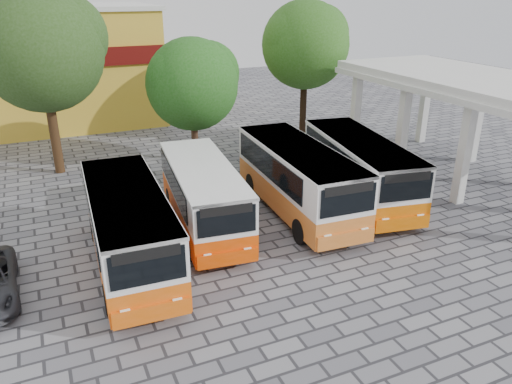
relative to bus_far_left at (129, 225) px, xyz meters
name	(u,v)px	position (x,y,z in m)	size (l,w,h in m)	color
ground	(337,252)	(7.39, -2.17, -1.69)	(90.00, 90.00, 0.00)	#5A5A62
terminal_shelter	(480,87)	(17.89, 1.83, 3.22)	(6.80, 15.80, 5.40)	silver
shophouse_block	(11,68)	(-3.61, 23.82, 2.47)	(20.40, 10.40, 8.30)	gold
bus_far_left	(129,225)	(0.00, 0.00, 0.00)	(2.82, 8.21, 2.93)	#E7590A
bus_centre_left	(203,193)	(3.41, 1.91, -0.08)	(3.17, 7.97, 2.79)	#E44200
bus_centre_right	(298,176)	(7.74, 1.72, 0.08)	(3.02, 8.60, 3.06)	orange
bus_far_right	(360,166)	(11.05, 1.81, 0.04)	(3.88, 8.65, 2.99)	#D45B00
tree_left	(42,46)	(-1.62, 11.78, 5.02)	(6.52, 6.21, 9.62)	#462D18
tree_middle	(193,81)	(5.90, 10.86, 2.90)	(5.45, 5.19, 7.02)	#4C3121
tree_right	(306,42)	(14.21, 12.89, 4.51)	(5.95, 5.66, 8.85)	black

